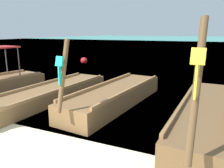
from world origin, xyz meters
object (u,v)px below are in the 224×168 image
(longtail_boat_yellow_ribbon, at_px, (205,114))
(mooring_buoy_near, at_px, (84,61))
(longtail_boat_turquoise_ribbon, at_px, (115,96))
(longtail_boat_blue_ribbon, at_px, (48,94))

(longtail_boat_yellow_ribbon, bearing_deg, mooring_buoy_near, 136.51)
(longtail_boat_yellow_ribbon, bearing_deg, longtail_boat_turquoise_ribbon, 168.92)
(longtail_boat_blue_ribbon, bearing_deg, longtail_boat_turquoise_ribbon, 14.32)
(longtail_boat_turquoise_ribbon, height_order, mooring_buoy_near, longtail_boat_turquoise_ribbon)
(longtail_boat_blue_ribbon, relative_size, longtail_boat_yellow_ribbon, 1.11)
(longtail_boat_blue_ribbon, bearing_deg, longtail_boat_yellow_ribbon, 0.58)
(longtail_boat_blue_ribbon, relative_size, mooring_buoy_near, 13.11)
(longtail_boat_blue_ribbon, xyz_separation_m, longtail_boat_turquoise_ribbon, (2.54, 0.65, 0.07))
(longtail_boat_turquoise_ribbon, bearing_deg, mooring_buoy_near, 127.51)
(mooring_buoy_near, bearing_deg, longtail_boat_blue_ribbon, -66.67)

